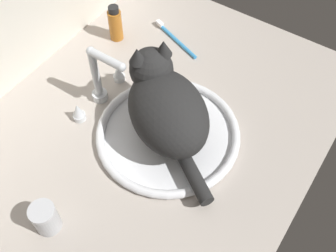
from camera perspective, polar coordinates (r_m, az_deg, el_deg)
The scene contains 8 objects.
countertop at distance 100.98cm, azimuth -2.32°, elevation -0.97°, with size 104.35×77.23×3.00cm, color #ADA399.
backsplash_wall at distance 107.88cm, azimuth -20.87°, elevation 15.30°, with size 104.35×2.40×44.33cm, color silver.
sink_basin at distance 97.84cm, azimuth 0.00°, elevation -1.06°, with size 35.04×35.04×2.13cm.
faucet at distance 101.42cm, azimuth -9.61°, elevation 6.28°, with size 19.30×11.97×17.77cm.
cat at distance 91.62cm, azimuth -0.46°, elevation 3.08°, with size 27.65×33.52×19.18cm.
amber_bottle at distance 119.67cm, azimuth -7.45°, elevation 14.12°, with size 3.92×3.92×10.97cm.
metal_jar at distance 87.78cm, azimuth -16.92°, elevation -12.32°, with size 5.41×5.41×7.49cm.
toothbrush at distance 120.89cm, azimuth 0.97°, elevation 12.27°, with size 7.25×17.82×1.70cm.
Camera 1 is at (-45.62, -35.74, 84.19)cm, focal length 43.17 mm.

